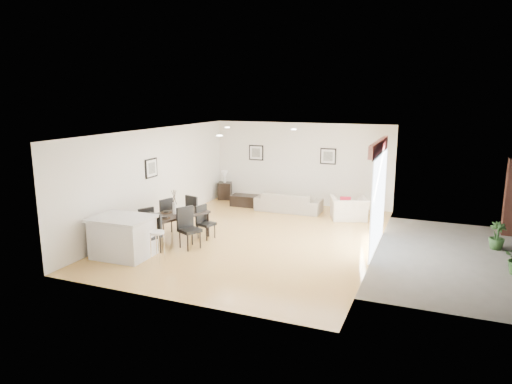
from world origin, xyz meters
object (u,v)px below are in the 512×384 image
at_px(dining_chair_wnear, 145,223).
at_px(kitchen_island, 123,237).
at_px(dining_chair_foot, 194,210).
at_px(side_table, 225,191).
at_px(dining_chair_enear, 188,225).
at_px(armchair, 349,208).
at_px(dining_chair_head, 152,231).
at_px(bar_stool, 157,236).
at_px(dining_table, 175,216).
at_px(dining_chair_wfar, 164,214).
at_px(sofa, 289,202).
at_px(coffee_table, 245,200).
at_px(dining_chair_efar, 204,220).

distance_m(dining_chair_wnear, kitchen_island, 1.05).
height_order(dining_chair_foot, side_table, dining_chair_foot).
relative_size(dining_chair_enear, kitchen_island, 0.73).
bearing_deg(kitchen_island, dining_chair_wnear, 96.51).
xyz_separation_m(armchair, dining_chair_head, (-3.65, -4.59, 0.18)).
height_order(dining_chair_head, bar_stool, dining_chair_head).
distance_m(dining_table, dining_chair_wfar, 0.70).
relative_size(dining_chair_wnear, dining_chair_wfar, 0.95).
bearing_deg(side_table, dining_chair_head, -81.04).
height_order(dining_chair_foot, bar_stool, dining_chair_foot).
xyz_separation_m(sofa, dining_chair_wnear, (-2.31, -4.30, 0.20)).
height_order(sofa, bar_stool, bar_stool).
bearing_deg(side_table, coffee_table, -31.55).
bearing_deg(dining_chair_wnear, dining_chair_wfar, -152.02).
bearing_deg(dining_chair_foot, dining_chair_wnear, 85.61).
relative_size(sofa, dining_chair_enear, 2.09).
xyz_separation_m(armchair, dining_chair_foot, (-3.70, -2.56, 0.19)).
height_order(dining_chair_enear, bar_stool, dining_chair_enear).
distance_m(armchair, dining_chair_head, 5.87).
bearing_deg(dining_chair_efar, dining_chair_head, 173.92).
bearing_deg(coffee_table, dining_chair_enear, -87.21).
relative_size(sofa, coffee_table, 2.29).
bearing_deg(dining_chair_wnear, dining_chair_enear, 122.44).
relative_size(dining_table, coffee_table, 2.03).
bearing_deg(dining_chair_head, bar_stool, -30.08).
height_order(sofa, side_table, sofa).
relative_size(dining_chair_wfar, bar_stool, 1.36).
xyz_separation_m(dining_table, dining_chair_foot, (-0.02, 1.01, -0.08)).
bearing_deg(armchair, bar_stool, 37.00).
height_order(dining_chair_wnear, coffee_table, dining_chair_wnear).
bearing_deg(dining_chair_efar, dining_chair_wfar, 107.27).
distance_m(dining_table, bar_stool, 1.56).
distance_m(armchair, side_table, 4.66).
bearing_deg(dining_chair_efar, side_table, 34.26).
bearing_deg(dining_chair_wfar, dining_chair_foot, 154.65).
xyz_separation_m(dining_table, dining_chair_enear, (0.58, -0.37, -0.06)).
bearing_deg(dining_chair_enear, bar_stool, -158.13).
distance_m(sofa, coffee_table, 1.55).
distance_m(dining_table, dining_chair_wnear, 0.75).
height_order(dining_table, dining_chair_wnear, dining_chair_wnear).
height_order(dining_table, dining_chair_foot, dining_chair_foot).
xyz_separation_m(dining_chair_wnear, coffee_table, (0.77, 4.43, -0.32)).
bearing_deg(coffee_table, side_table, 146.09).
height_order(sofa, dining_chair_foot, dining_chair_foot).
relative_size(sofa, dining_chair_foot, 2.17).
height_order(dining_table, dining_chair_wfar, dining_chair_wfar).
bearing_deg(sofa, coffee_table, -5.34).
relative_size(dining_chair_foot, bar_stool, 1.36).
relative_size(dining_chair_wfar, kitchen_island, 0.70).
xyz_separation_m(dining_chair_head, dining_chair_foot, (-0.05, 2.03, 0.01)).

